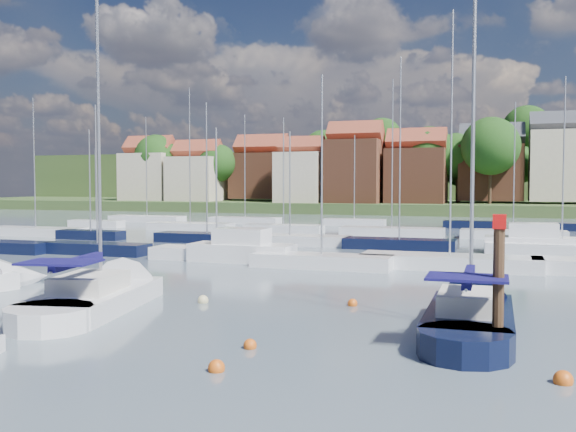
% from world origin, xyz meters
% --- Properties ---
extents(ground, '(260.00, 260.00, 0.00)m').
position_xyz_m(ground, '(0.00, 40.00, 0.00)').
color(ground, '#4F5F6B').
rests_on(ground, ground).
extents(sailboat_centre, '(5.31, 12.42, 16.33)m').
position_xyz_m(sailboat_centre, '(-5.08, 4.50, 0.35)').
color(sailboat_centre, silver).
rests_on(sailboat_centre, ground).
extents(sailboat_navy, '(3.03, 11.04, 15.28)m').
position_xyz_m(sailboat_navy, '(10.26, 4.96, 0.36)').
color(sailboat_navy, black).
rests_on(sailboat_navy, ground).
extents(timber_piling, '(0.40, 0.40, 6.58)m').
position_xyz_m(timber_piling, '(11.23, 1.08, 1.25)').
color(timber_piling, '#4C331E').
rests_on(timber_piling, ground).
extents(buoy_d, '(0.48, 0.48, 0.48)m').
position_xyz_m(buoy_d, '(3.77, -3.45, 0.00)').
color(buoy_d, '#D85914').
rests_on(buoy_d, ground).
extents(buoy_e, '(0.42, 0.42, 0.42)m').
position_xyz_m(buoy_e, '(5.23, 7.18, 0.00)').
color(buoy_e, '#D85914').
rests_on(buoy_e, ground).
extents(buoy_f, '(0.52, 0.52, 0.52)m').
position_xyz_m(buoy_f, '(12.92, -1.51, 0.00)').
color(buoy_f, '#D85914').
rests_on(buoy_f, ground).
extents(buoy_g, '(0.43, 0.43, 0.43)m').
position_xyz_m(buoy_g, '(3.72, -0.83, 0.00)').
color(buoy_g, '#D85914').
rests_on(buoy_g, ground).
extents(buoy_h, '(0.48, 0.48, 0.48)m').
position_xyz_m(buoy_h, '(-1.19, 5.75, 0.00)').
color(buoy_h, beige).
rests_on(buoy_h, ground).
extents(marina_field, '(79.62, 41.41, 15.93)m').
position_xyz_m(marina_field, '(1.91, 35.15, 0.43)').
color(marina_field, silver).
rests_on(marina_field, ground).
extents(far_shore_town, '(212.46, 90.00, 22.27)m').
position_xyz_m(far_shore_town, '(2.23, 132.67, 4.61)').
color(far_shore_town, '#46572B').
rests_on(far_shore_town, ground).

